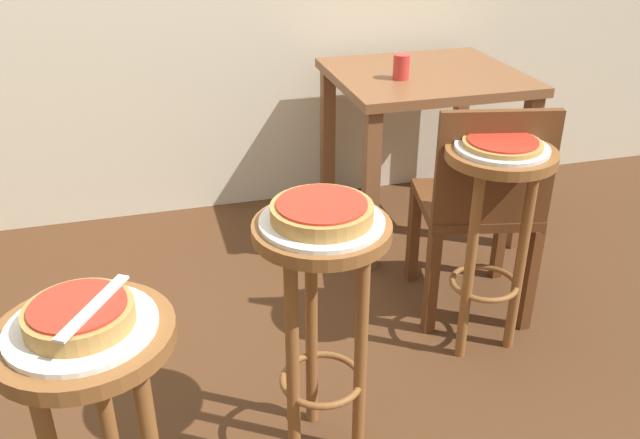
{
  "coord_description": "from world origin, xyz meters",
  "views": [
    {
      "loc": [
        -0.22,
        -1.53,
        1.53
      ],
      "look_at": [
        0.22,
        0.06,
        0.67
      ],
      "focal_mm": 38.02,
      "sensor_mm": 36.0,
      "label": 1
    }
  ],
  "objects_px": {
    "stool_leftside": "(494,209)",
    "dining_table": "(424,102)",
    "stool_middle": "(322,294)",
    "wooden_chair": "(480,203)",
    "serving_plate_leftside": "(502,148)",
    "serving_plate_foreground": "(82,327)",
    "pizza_leftside": "(503,143)",
    "stool_foreground": "(99,412)",
    "pizza_foreground": "(79,315)",
    "pizza_server_knife": "(93,307)",
    "pizza_middle": "(322,211)",
    "cup_near_edge": "(401,67)",
    "serving_plate_middle": "(322,222)"
  },
  "relations": [
    {
      "from": "serving_plate_leftside",
      "to": "serving_plate_middle",
      "type": "bearing_deg",
      "value": -154.06
    },
    {
      "from": "stool_leftside",
      "to": "dining_table",
      "type": "height_order",
      "value": "same"
    },
    {
      "from": "stool_middle",
      "to": "serving_plate_middle",
      "type": "distance_m",
      "value": 0.21
    },
    {
      "from": "stool_foreground",
      "to": "stool_middle",
      "type": "bearing_deg",
      "value": 27.88
    },
    {
      "from": "pizza_foreground",
      "to": "stool_leftside",
      "type": "bearing_deg",
      "value": 26.82
    },
    {
      "from": "stool_foreground",
      "to": "dining_table",
      "type": "xyz_separation_m",
      "value": [
        1.38,
        1.54,
        0.08
      ]
    },
    {
      "from": "pizza_leftside",
      "to": "pizza_server_knife",
      "type": "height_order",
      "value": "pizza_server_knife"
    },
    {
      "from": "stool_leftside",
      "to": "wooden_chair",
      "type": "xyz_separation_m",
      "value": [
        0.05,
        0.18,
        -0.07
      ]
    },
    {
      "from": "stool_leftside",
      "to": "cup_near_edge",
      "type": "distance_m",
      "value": 0.88
    },
    {
      "from": "stool_foreground",
      "to": "dining_table",
      "type": "height_order",
      "value": "same"
    },
    {
      "from": "pizza_middle",
      "to": "dining_table",
      "type": "height_order",
      "value": "pizza_middle"
    },
    {
      "from": "cup_near_edge",
      "to": "serving_plate_leftside",
      "type": "bearing_deg",
      "value": -89.3
    },
    {
      "from": "stool_middle",
      "to": "wooden_chair",
      "type": "distance_m",
      "value": 0.9
    },
    {
      "from": "stool_middle",
      "to": "pizza_middle",
      "type": "xyz_separation_m",
      "value": [
        -0.0,
        0.0,
        0.24
      ]
    },
    {
      "from": "stool_foreground",
      "to": "serving_plate_middle",
      "type": "height_order",
      "value": "serving_plate_middle"
    },
    {
      "from": "dining_table",
      "to": "pizza_server_knife",
      "type": "relative_size",
      "value": 3.65
    },
    {
      "from": "pizza_leftside",
      "to": "stool_leftside",
      "type": "bearing_deg",
      "value": 0.0
    },
    {
      "from": "pizza_leftside",
      "to": "wooden_chair",
      "type": "bearing_deg",
      "value": 73.86
    },
    {
      "from": "dining_table",
      "to": "cup_near_edge",
      "type": "xyz_separation_m",
      "value": [
        -0.15,
        -0.07,
        0.18
      ]
    },
    {
      "from": "pizza_leftside",
      "to": "cup_near_edge",
      "type": "relative_size",
      "value": 2.42
    },
    {
      "from": "stool_foreground",
      "to": "cup_near_edge",
      "type": "height_order",
      "value": "cup_near_edge"
    },
    {
      "from": "pizza_foreground",
      "to": "stool_leftside",
      "type": "xyz_separation_m",
      "value": [
        1.24,
        0.63,
        -0.24
      ]
    },
    {
      "from": "pizza_middle",
      "to": "stool_middle",
      "type": "bearing_deg",
      "value": -26.57
    },
    {
      "from": "cup_near_edge",
      "to": "pizza_foreground",
      "type": "bearing_deg",
      "value": -130.06
    },
    {
      "from": "pizza_foreground",
      "to": "pizza_leftside",
      "type": "relative_size",
      "value": 0.83
    },
    {
      "from": "serving_plate_leftside",
      "to": "serving_plate_foreground",
      "type": "bearing_deg",
      "value": -153.18
    },
    {
      "from": "stool_leftside",
      "to": "dining_table",
      "type": "xyz_separation_m",
      "value": [
        0.14,
        0.91,
        0.08
      ]
    },
    {
      "from": "pizza_foreground",
      "to": "dining_table",
      "type": "bearing_deg",
      "value": 48.13
    },
    {
      "from": "pizza_server_knife",
      "to": "wooden_chair",
      "type": "bearing_deg",
      "value": -25.67
    },
    {
      "from": "stool_leftside",
      "to": "pizza_server_knife",
      "type": "height_order",
      "value": "pizza_server_knife"
    },
    {
      "from": "stool_foreground",
      "to": "wooden_chair",
      "type": "bearing_deg",
      "value": 31.97
    },
    {
      "from": "serving_plate_middle",
      "to": "wooden_chair",
      "type": "bearing_deg",
      "value": 34.87
    },
    {
      "from": "cup_near_edge",
      "to": "pizza_server_knife",
      "type": "distance_m",
      "value": 1.91
    },
    {
      "from": "serving_plate_middle",
      "to": "pizza_foreground",
      "type": "bearing_deg",
      "value": -152.12
    },
    {
      "from": "dining_table",
      "to": "wooden_chair",
      "type": "relative_size",
      "value": 0.95
    },
    {
      "from": "stool_foreground",
      "to": "pizza_foreground",
      "type": "xyz_separation_m",
      "value": [
        0.0,
        0.0,
        0.24
      ]
    },
    {
      "from": "pizza_middle",
      "to": "pizza_leftside",
      "type": "bearing_deg",
      "value": 25.94
    },
    {
      "from": "wooden_chair",
      "to": "stool_foreground",
      "type": "bearing_deg",
      "value": -148.03
    },
    {
      "from": "pizza_server_knife",
      "to": "serving_plate_middle",
      "type": "bearing_deg",
      "value": -28.06
    },
    {
      "from": "stool_middle",
      "to": "serving_plate_leftside",
      "type": "relative_size",
      "value": 2.51
    },
    {
      "from": "serving_plate_middle",
      "to": "pizza_leftside",
      "type": "distance_m",
      "value": 0.76
    },
    {
      "from": "serving_plate_leftside",
      "to": "cup_near_edge",
      "type": "height_order",
      "value": "cup_near_edge"
    },
    {
      "from": "serving_plate_middle",
      "to": "wooden_chair",
      "type": "height_order",
      "value": "wooden_chair"
    },
    {
      "from": "serving_plate_foreground",
      "to": "serving_plate_leftside",
      "type": "height_order",
      "value": "same"
    },
    {
      "from": "stool_foreground",
      "to": "dining_table",
      "type": "relative_size",
      "value": 0.93
    },
    {
      "from": "stool_foreground",
      "to": "dining_table",
      "type": "distance_m",
      "value": 2.07
    },
    {
      "from": "stool_middle",
      "to": "wooden_chair",
      "type": "relative_size",
      "value": 0.88
    },
    {
      "from": "serving_plate_foreground",
      "to": "pizza_leftside",
      "type": "relative_size",
      "value": 1.16
    },
    {
      "from": "stool_middle",
      "to": "stool_foreground",
      "type": "bearing_deg",
      "value": -152.12
    },
    {
      "from": "cup_near_edge",
      "to": "pizza_middle",
      "type": "bearing_deg",
      "value": -119.88
    }
  ]
}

